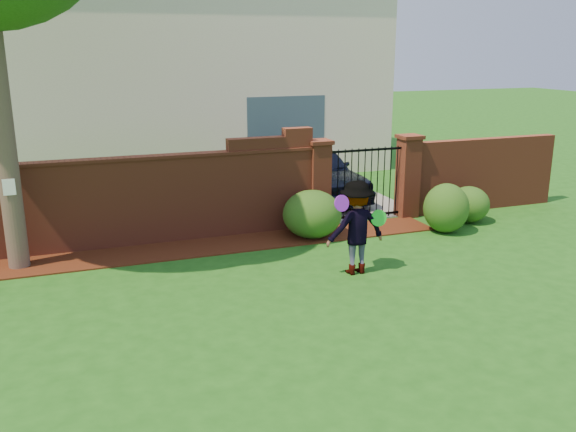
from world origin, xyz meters
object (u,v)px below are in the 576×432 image
object	(u,v)px
man	(357,228)
frisbee_purple	(342,203)
car	(317,173)
frisbee_green	(379,218)

from	to	relation	value
man	frisbee_purple	world-z (taller)	man
car	frisbee_purple	world-z (taller)	frisbee_purple
car	man	xyz separation A→B (m)	(-1.44, -5.11, 0.12)
car	frisbee_green	distance (m)	5.33
frisbee_green	frisbee_purple	bearing A→B (deg)	-174.57
man	frisbee_purple	bearing A→B (deg)	23.85
man	frisbee_green	distance (m)	0.41
car	man	bearing A→B (deg)	-111.57
frisbee_purple	frisbee_green	xyz separation A→B (m)	(0.73, 0.07, -0.34)
frisbee_purple	car	bearing A→B (deg)	71.06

